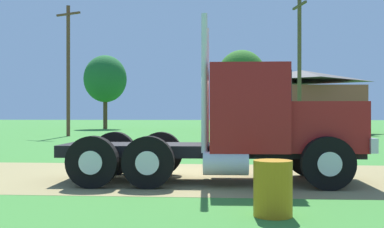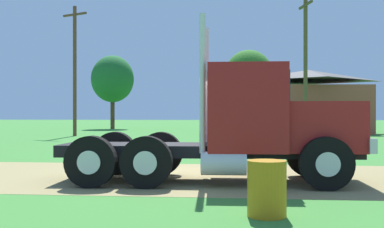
# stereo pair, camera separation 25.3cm
# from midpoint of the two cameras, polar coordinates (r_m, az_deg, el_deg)

# --- Properties ---
(ground_plane) EXTENTS (200.00, 200.00, 0.00)m
(ground_plane) POSITION_cam_midpoint_polar(r_m,az_deg,el_deg) (12.50, -3.94, -7.54)
(ground_plane) COLOR #397A30
(dirt_track) EXTENTS (120.00, 6.03, 0.01)m
(dirt_track) POSITION_cam_midpoint_polar(r_m,az_deg,el_deg) (12.50, -3.94, -7.52)
(dirt_track) COLOR #8E7F50
(dirt_track) RESTS_ON ground_plane
(truck_foreground_white) EXTENTS (7.28, 2.75, 3.89)m
(truck_foreground_white) POSITION_cam_midpoint_polar(r_m,az_deg,el_deg) (11.45, 6.31, -1.54)
(truck_foreground_white) COLOR black
(truck_foreground_white) RESTS_ON ground_plane
(steel_barrel) EXTENTS (0.63, 0.63, 0.90)m
(steel_barrel) POSITION_cam_midpoint_polar(r_m,az_deg,el_deg) (7.78, 8.82, -8.86)
(steel_barrel) COLOR #B27214
(steel_barrel) RESTS_ON ground_plane
(shed_building) EXTENTS (9.53, 8.51, 5.26)m
(shed_building) POSITION_cam_midpoint_polar(r_m,az_deg,el_deg) (40.60, 12.94, 1.34)
(shed_building) COLOR #964A37
(shed_building) RESTS_ON ground_plane
(utility_pole_near) EXTENTS (2.05, 1.05, 9.37)m
(utility_pole_near) POSITION_cam_midpoint_polar(r_m,az_deg,el_deg) (35.16, -14.93, 5.47)
(utility_pole_near) COLOR brown
(utility_pole_near) RESTS_ON ground_plane
(utility_pole_far) EXTENTS (0.62, 2.18, 9.34)m
(utility_pole_far) POSITION_cam_midpoint_polar(r_m,az_deg,el_deg) (31.90, 12.63, 5.99)
(utility_pole_far) COLOR brown
(utility_pole_far) RESTS_ON ground_plane
(tree_left) EXTENTS (4.47, 4.47, 7.71)m
(tree_left) POSITION_cam_midpoint_polar(r_m,az_deg,el_deg) (50.33, -10.58, 4.18)
(tree_left) COLOR #513823
(tree_left) RESTS_ON ground_plane
(tree_mid) EXTENTS (5.00, 5.00, 8.08)m
(tree_mid) POSITION_cam_midpoint_polar(r_m,az_deg,el_deg) (48.41, 5.87, 4.45)
(tree_mid) COLOR #513823
(tree_mid) RESTS_ON ground_plane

